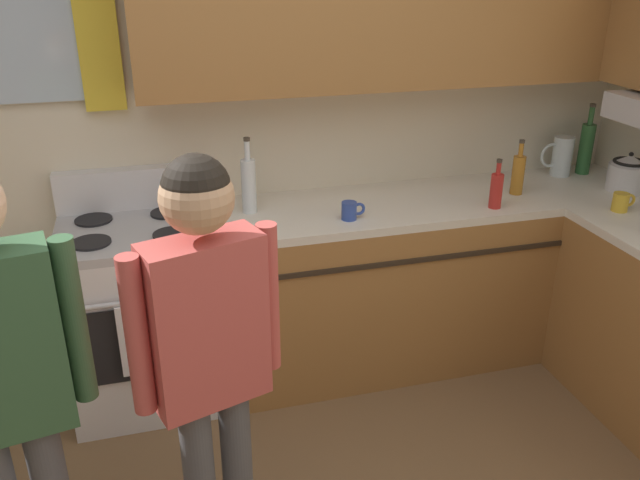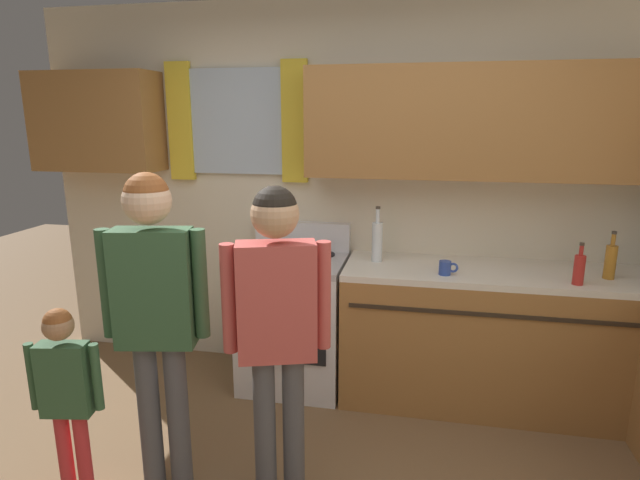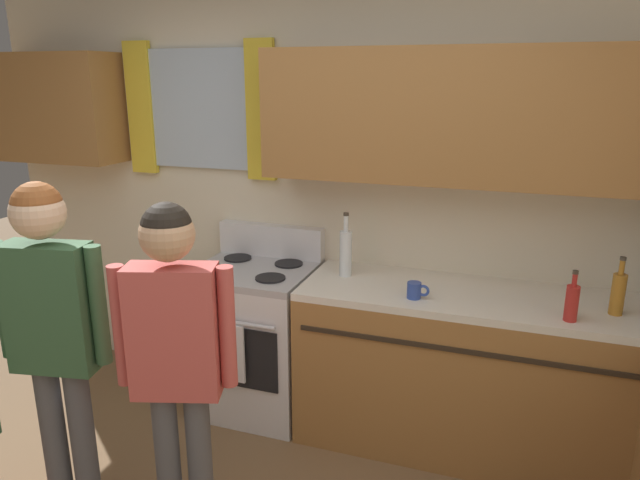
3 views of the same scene
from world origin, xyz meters
TOP-DOWN VIEW (x-y plane):
  - back_wall_unit at (0.09, 1.82)m, footprint 4.60×0.42m
  - kitchen_counter_run at (1.46, 1.17)m, footprint 2.31×1.98m
  - stove_oven at (-0.37, 1.54)m, footprint 0.68×0.67m
  - bottle_oil_amber at (1.56, 1.49)m, footprint 0.06×0.06m
  - bottle_sauce_red at (1.35, 1.34)m, footprint 0.06×0.06m
  - bottle_tall_clear at (0.18, 1.60)m, footprint 0.07×0.07m
  - mug_cobalt_blue at (0.62, 1.38)m, footprint 0.11×0.07m
  - adult_holding_child at (-0.73, 0.36)m, footprint 0.49×0.22m
  - adult_in_plaid at (-0.15, 0.38)m, footprint 0.47×0.25m
  - small_child at (-1.10, 0.16)m, footprint 0.33×0.14m

SIDE VIEW (x-z plane):
  - kitchen_counter_run at x=1.46m, z-range 0.00..0.90m
  - stove_oven at x=-0.37m, z-range -0.08..1.02m
  - small_child at x=-1.10m, z-range 0.13..1.14m
  - mug_cobalt_blue at x=0.62m, z-range 0.90..0.99m
  - adult_in_plaid at x=-0.15m, z-range 0.20..1.75m
  - bottle_sauce_red at x=1.35m, z-range 0.87..1.12m
  - adult_holding_child at x=-0.73m, z-range 0.21..1.80m
  - bottle_oil_amber at x=1.56m, z-range 0.87..1.15m
  - bottle_tall_clear at x=0.18m, z-range 0.86..1.22m
  - back_wall_unit at x=0.09m, z-range 0.20..2.80m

